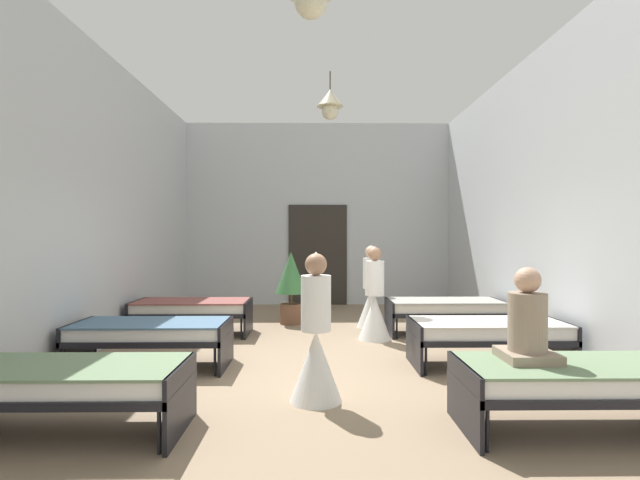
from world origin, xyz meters
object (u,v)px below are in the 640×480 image
(bed_right_row_0, at_px, (574,379))
(nurse_near_aisle, at_px, (371,298))
(bed_right_row_1, at_px, (488,332))
(bed_left_row_0, at_px, (69,381))
(nurse_mid_aisle, at_px, (375,306))
(nurse_far_aisle, at_px, (316,348))
(patient_seated_primary, at_px, (527,326))
(bed_left_row_1, at_px, (151,333))
(potted_plant, at_px, (291,281))
(bed_right_row_2, at_px, (445,308))
(bed_left_row_2, at_px, (193,308))

(bed_right_row_0, distance_m, nurse_near_aisle, 4.56)
(bed_right_row_0, relative_size, bed_right_row_1, 1.00)
(bed_left_row_0, height_order, nurse_mid_aisle, nurse_mid_aisle)
(bed_right_row_0, relative_size, nurse_near_aisle, 1.28)
(nurse_near_aisle, distance_m, nurse_far_aisle, 3.81)
(bed_left_row_0, distance_m, bed_right_row_0, 4.22)
(bed_right_row_0, relative_size, patient_seated_primary, 2.38)
(bed_left_row_1, bearing_deg, potted_plant, 60.61)
(bed_left_row_0, distance_m, nurse_far_aisle, 2.18)
(nurse_mid_aisle, distance_m, potted_plant, 1.93)
(nurse_mid_aisle, bearing_deg, bed_left_row_0, -108.19)
(bed_right_row_1, bearing_deg, bed_left_row_1, 180.00)
(bed_right_row_2, bearing_deg, bed_left_row_0, -138.00)
(bed_right_row_0, height_order, bed_left_row_2, same)
(bed_left_row_0, height_order, bed_right_row_2, same)
(bed_left_row_0, relative_size, bed_right_row_1, 1.00)
(bed_right_row_2, xyz_separation_m, nurse_far_aisle, (-2.17, -3.07, 0.09))
(patient_seated_primary, relative_size, potted_plant, 0.59)
(bed_left_row_0, xyz_separation_m, bed_left_row_1, (0.00, 1.90, 0.00))
(bed_right_row_0, height_order, patient_seated_primary, patient_seated_primary)
(bed_left_row_2, distance_m, potted_plant, 1.88)
(bed_left_row_2, relative_size, nurse_near_aisle, 1.28)
(bed_right_row_1, xyz_separation_m, bed_left_row_2, (-4.22, 1.90, 0.00))
(nurse_near_aisle, height_order, nurse_far_aisle, same)
(bed_left_row_1, bearing_deg, bed_right_row_0, -24.24)
(bed_left_row_2, bearing_deg, potted_plant, 30.23)
(bed_right_row_0, relative_size, bed_right_row_2, 1.00)
(bed_left_row_0, height_order, bed_right_row_0, same)
(bed_left_row_0, bearing_deg, bed_left_row_2, 90.00)
(nurse_mid_aisle, xyz_separation_m, patient_seated_primary, (0.88, -3.33, 0.34))
(nurse_near_aisle, height_order, nurse_mid_aisle, same)
(bed_left_row_1, relative_size, patient_seated_primary, 2.38)
(patient_seated_primary, bearing_deg, bed_right_row_2, 84.60)
(bed_right_row_0, xyz_separation_m, patient_seated_primary, (-0.35, 0.10, 0.43))
(bed_right_row_0, height_order, bed_right_row_1, same)
(nurse_near_aisle, bearing_deg, bed_right_row_1, 13.87)
(bed_right_row_0, relative_size, potted_plant, 1.40)
(nurse_near_aisle, relative_size, patient_seated_primary, 1.86)
(bed_left_row_1, xyz_separation_m, bed_right_row_2, (4.22, 1.90, 0.00))
(nurse_far_aisle, bearing_deg, potted_plant, 96.13)
(nurse_far_aisle, relative_size, potted_plant, 1.10)
(bed_left_row_2, height_order, patient_seated_primary, patient_seated_primary)
(nurse_near_aisle, height_order, patient_seated_primary, nurse_near_aisle)
(bed_right_row_1, height_order, bed_right_row_2, same)
(bed_left_row_1, bearing_deg, bed_right_row_1, 0.00)
(bed_left_row_0, distance_m, bed_right_row_1, 4.63)
(bed_left_row_0, distance_m, bed_right_row_2, 5.68)
(bed_right_row_1, distance_m, bed_left_row_2, 4.63)
(bed_right_row_0, xyz_separation_m, bed_left_row_1, (-4.22, 1.90, 0.00))
(nurse_near_aisle, height_order, potted_plant, nurse_near_aisle)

